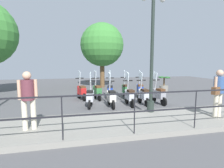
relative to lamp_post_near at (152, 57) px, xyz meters
The scene contains 18 objects.
ground_plane 3.26m from the lamp_post_near, ahead, with size 28.00×28.00×0.00m, color #4C4C4F.
promenade_walkway 2.26m from the lamp_post_near, 152.31° to the left, with size 2.20×20.00×0.15m.
fence_railing 2.23m from the lamp_post_near, 167.61° to the left, with size 0.04×16.03×1.07m.
lamp_post_near is the anchor object (origin of this frame).
pedestrian_with_bag 2.44m from the lamp_post_near, 119.84° to the right, with size 0.44×0.62×1.59m.
pedestrian_distant 4.23m from the lamp_post_near, 102.90° to the left, with size 0.37×0.48×1.59m.
tree_distant 7.94m from the lamp_post_near, ahead, with size 3.35×3.35×5.03m.
potted_palm 5.79m from the lamp_post_near, 33.92° to the right, with size 1.06×0.66×1.05m.
scooter_near_0 2.59m from the lamp_post_near, 35.73° to the right, with size 1.23×0.45×1.54m.
scooter_near_1 2.37m from the lamp_post_near, 13.54° to the right, with size 1.23×0.44×1.54m.
scooter_near_2 2.34m from the lamp_post_near, 10.42° to the left, with size 1.23×0.44×1.54m.
scooter_near_3 2.56m from the lamp_post_near, 37.83° to the left, with size 1.23×0.44×1.54m.
scooter_near_4 3.20m from the lamp_post_near, 49.69° to the left, with size 1.23×0.47×1.54m.
scooter_far_0 3.80m from the lamp_post_near, 14.99° to the right, with size 1.21×0.51×1.54m.
scooter_far_1 3.78m from the lamp_post_near, ahead, with size 1.22×0.48×1.54m.
scooter_far_2 3.73m from the lamp_post_near, 15.04° to the left, with size 1.22×0.48×1.54m.
scooter_far_3 3.98m from the lamp_post_near, 25.72° to the left, with size 1.23×0.47×1.54m.
scooter_far_4 4.47m from the lamp_post_near, 35.14° to the left, with size 1.20×0.53×1.54m.
Camera 1 is at (-8.29, 2.39, 1.97)m, focal length 28.00 mm.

